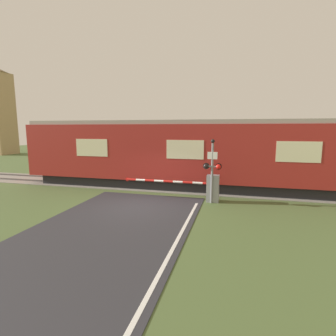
{
  "coord_description": "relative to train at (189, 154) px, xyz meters",
  "views": [
    {
      "loc": [
        4.3,
        -11.15,
        3.59
      ],
      "look_at": [
        0.85,
        2.15,
        1.51
      ],
      "focal_mm": 28.0,
      "sensor_mm": 36.0,
      "label": 1
    }
  ],
  "objects": [
    {
      "name": "ground_plane",
      "position": [
        -1.62,
        -4.21,
        -2.08
      ],
      "size": [
        80.0,
        80.0,
        0.0
      ],
      "primitive_type": "plane",
      "color": "#4C6033"
    },
    {
      "name": "track_bed",
      "position": [
        -1.62,
        0.0,
        -2.05
      ],
      "size": [
        36.0,
        3.2,
        0.13
      ],
      "color": "gray",
      "rests_on": "ground_plane"
    },
    {
      "name": "crossing_barrier",
      "position": [
        1.35,
        -2.66,
        -1.37
      ],
      "size": [
        4.92,
        0.44,
        1.34
      ],
      "color": "gray",
      "rests_on": "ground_plane"
    },
    {
      "name": "signal_post",
      "position": [
        1.62,
        -2.91,
        -0.32
      ],
      "size": [
        0.88,
        0.26,
        3.09
      ],
      "color": "gray",
      "rests_on": "ground_plane"
    },
    {
      "name": "train",
      "position": [
        0.0,
        0.0,
        0.0
      ],
      "size": [
        20.55,
        2.81,
        4.06
      ],
      "color": "black",
      "rests_on": "ground_plane"
    }
  ]
}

